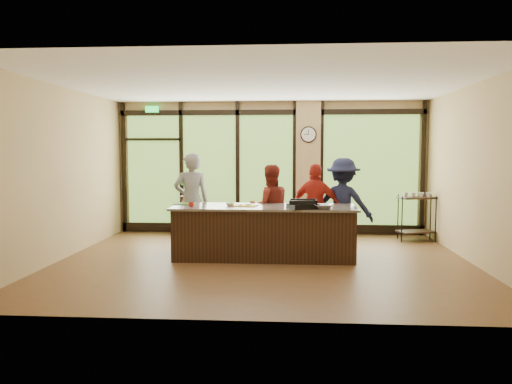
# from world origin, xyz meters

# --- Properties ---
(floor) EXTENTS (7.00, 7.00, 0.00)m
(floor) POSITION_xyz_m (0.00, 0.00, 0.00)
(floor) COLOR brown
(floor) RESTS_ON ground
(ceiling) EXTENTS (7.00, 7.00, 0.00)m
(ceiling) POSITION_xyz_m (0.00, 0.00, 3.00)
(ceiling) COLOR white
(ceiling) RESTS_ON back_wall
(back_wall) EXTENTS (7.00, 0.00, 7.00)m
(back_wall) POSITION_xyz_m (0.00, 3.00, 1.50)
(back_wall) COLOR tan
(back_wall) RESTS_ON floor
(left_wall) EXTENTS (0.00, 6.00, 6.00)m
(left_wall) POSITION_xyz_m (-3.50, 0.00, 1.50)
(left_wall) COLOR tan
(left_wall) RESTS_ON floor
(right_wall) EXTENTS (0.00, 6.00, 6.00)m
(right_wall) POSITION_xyz_m (3.50, 0.00, 1.50)
(right_wall) COLOR tan
(right_wall) RESTS_ON floor
(window_wall) EXTENTS (6.90, 0.12, 3.00)m
(window_wall) POSITION_xyz_m (0.16, 2.95, 1.39)
(window_wall) COLOR tan
(window_wall) RESTS_ON floor
(island_base) EXTENTS (3.10, 1.00, 0.88)m
(island_base) POSITION_xyz_m (0.00, 0.30, 0.44)
(island_base) COLOR black
(island_base) RESTS_ON floor
(countertop) EXTENTS (3.20, 1.10, 0.04)m
(countertop) POSITION_xyz_m (0.00, 0.30, 0.90)
(countertop) COLOR slate
(countertop) RESTS_ON island_base
(wall_clock) EXTENTS (0.36, 0.04, 0.36)m
(wall_clock) POSITION_xyz_m (0.85, 2.87, 2.25)
(wall_clock) COLOR black
(wall_clock) RESTS_ON window_wall
(cook_left) EXTENTS (0.78, 0.64, 1.85)m
(cook_left) POSITION_xyz_m (-1.45, 1.09, 0.92)
(cook_left) COLOR gray
(cook_left) RESTS_ON floor
(cook_midleft) EXTENTS (0.92, 0.79, 1.63)m
(cook_midleft) POSITION_xyz_m (0.07, 1.00, 0.81)
(cook_midleft) COLOR maroon
(cook_midleft) RESTS_ON floor
(cook_midright) EXTENTS (1.04, 0.66, 1.65)m
(cook_midright) POSITION_xyz_m (0.94, 1.06, 0.82)
(cook_midright) COLOR #AA231A
(cook_midright) RESTS_ON floor
(cook_right) EXTENTS (1.28, 0.98, 1.75)m
(cook_right) POSITION_xyz_m (1.45, 1.11, 0.88)
(cook_right) COLOR #181B35
(cook_right) RESTS_ON floor
(roasting_pan) EXTENTS (0.57, 0.52, 0.08)m
(roasting_pan) POSITION_xyz_m (0.67, -0.06, 0.96)
(roasting_pan) COLOR black
(roasting_pan) RESTS_ON countertop
(mixing_bowl) EXTENTS (0.36, 0.36, 0.08)m
(mixing_bowl) POSITION_xyz_m (1.00, -0.09, 0.96)
(mixing_bowl) COLOR silver
(mixing_bowl) RESTS_ON countertop
(cutting_board_left) EXTENTS (0.43, 0.34, 0.01)m
(cutting_board_left) POSITION_xyz_m (-1.46, 0.53, 0.93)
(cutting_board_left) COLOR #407C2D
(cutting_board_left) RESTS_ON countertop
(cutting_board_center) EXTENTS (0.45, 0.37, 0.01)m
(cutting_board_center) POSITION_xyz_m (-0.33, 0.29, 0.93)
(cutting_board_center) COLOR yellow
(cutting_board_center) RESTS_ON countertop
(cutting_board_right) EXTENTS (0.42, 0.35, 0.01)m
(cutting_board_right) POSITION_xyz_m (0.70, 0.58, 0.93)
(cutting_board_right) COLOR yellow
(cutting_board_right) RESTS_ON countertop
(prep_bowl_near) EXTENTS (0.19, 0.19, 0.05)m
(prep_bowl_near) POSITION_xyz_m (-0.60, 0.30, 0.94)
(prep_bowl_near) COLOR silver
(prep_bowl_near) RESTS_ON countertop
(prep_bowl_mid) EXTENTS (0.16, 0.16, 0.04)m
(prep_bowl_mid) POSITION_xyz_m (0.48, 0.35, 0.94)
(prep_bowl_mid) COLOR silver
(prep_bowl_mid) RESTS_ON countertop
(prep_bowl_far) EXTENTS (0.16, 0.16, 0.03)m
(prep_bowl_far) POSITION_xyz_m (0.76, 0.74, 0.94)
(prep_bowl_far) COLOR silver
(prep_bowl_far) RESTS_ON countertop
(red_ramekin) EXTENTS (0.10, 0.10, 0.08)m
(red_ramekin) POSITION_xyz_m (-1.25, 0.07, 0.96)
(red_ramekin) COLOR red
(red_ramekin) RESTS_ON countertop
(flower_stand) EXTENTS (0.50, 0.50, 0.88)m
(flower_stand) POSITION_xyz_m (-1.80, 2.69, 0.44)
(flower_stand) COLOR black
(flower_stand) RESTS_ON floor
(flower_vase) EXTENTS (0.33, 0.33, 0.28)m
(flower_vase) POSITION_xyz_m (-1.80, 2.69, 1.02)
(flower_vase) COLOR olive
(flower_vase) RESTS_ON flower_stand
(bar_cart) EXTENTS (0.84, 0.63, 1.02)m
(bar_cart) POSITION_xyz_m (3.10, 2.22, 0.61)
(bar_cart) COLOR black
(bar_cart) RESTS_ON floor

